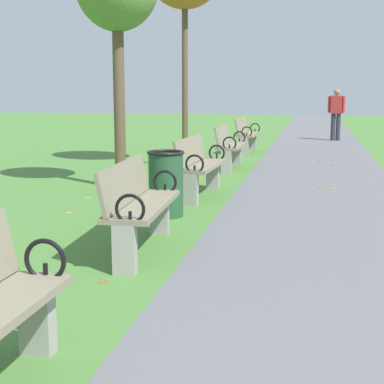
{
  "coord_description": "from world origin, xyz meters",
  "views": [
    {
      "loc": [
        1.16,
        0.75,
        1.6
      ],
      "look_at": [
        -0.05,
        6.65,
        0.55
      ],
      "focal_mm": 54.98,
      "sensor_mm": 36.0,
      "label": 1
    }
  ],
  "objects_px": {
    "park_bench_3": "(139,204)",
    "park_bench_4": "(199,165)",
    "trash_bin": "(166,183)",
    "park_bench_6": "(247,134)",
    "pedestrian_walking": "(336,112)",
    "park_bench_5": "(229,145)"
  },
  "relations": [
    {
      "from": "park_bench_3",
      "to": "park_bench_4",
      "type": "bearing_deg",
      "value": 90.0
    },
    {
      "from": "park_bench_3",
      "to": "pedestrian_walking",
      "type": "relative_size",
      "value": 1.0
    },
    {
      "from": "park_bench_3",
      "to": "pedestrian_walking",
      "type": "height_order",
      "value": "pedestrian_walking"
    },
    {
      "from": "trash_bin",
      "to": "park_bench_4",
      "type": "bearing_deg",
      "value": 84.34
    },
    {
      "from": "park_bench_3",
      "to": "park_bench_4",
      "type": "xyz_separation_m",
      "value": [
        -0.0,
        3.17,
        0.0
      ]
    },
    {
      "from": "park_bench_5",
      "to": "pedestrian_walking",
      "type": "xyz_separation_m",
      "value": [
        2.37,
        7.34,
        0.44
      ]
    },
    {
      "from": "park_bench_5",
      "to": "pedestrian_walking",
      "type": "distance_m",
      "value": 7.73
    },
    {
      "from": "park_bench_3",
      "to": "pedestrian_walking",
      "type": "distance_m",
      "value": 13.96
    },
    {
      "from": "pedestrian_walking",
      "to": "trash_bin",
      "type": "distance_m",
      "value": 12.34
    },
    {
      "from": "park_bench_3",
      "to": "park_bench_4",
      "type": "distance_m",
      "value": 3.17
    },
    {
      "from": "pedestrian_walking",
      "to": "trash_bin",
      "type": "height_order",
      "value": "pedestrian_walking"
    },
    {
      "from": "park_bench_4",
      "to": "park_bench_5",
      "type": "bearing_deg",
      "value": 90.0
    },
    {
      "from": "park_bench_6",
      "to": "trash_bin",
      "type": "xyz_separation_m",
      "value": [
        -0.15,
        -7.94,
        -0.06
      ]
    },
    {
      "from": "park_bench_4",
      "to": "park_bench_6",
      "type": "xyz_separation_m",
      "value": [
        -0.0,
        6.46,
        0.0
      ]
    },
    {
      "from": "park_bench_6",
      "to": "trash_bin",
      "type": "bearing_deg",
      "value": -91.06
    },
    {
      "from": "park_bench_3",
      "to": "park_bench_5",
      "type": "relative_size",
      "value": 1.01
    },
    {
      "from": "park_bench_6",
      "to": "park_bench_5",
      "type": "bearing_deg",
      "value": -90.0
    },
    {
      "from": "park_bench_5",
      "to": "trash_bin",
      "type": "relative_size",
      "value": 1.91
    },
    {
      "from": "park_bench_4",
      "to": "trash_bin",
      "type": "distance_m",
      "value": 1.5
    },
    {
      "from": "park_bench_5",
      "to": "trash_bin",
      "type": "height_order",
      "value": "park_bench_5"
    },
    {
      "from": "park_bench_6",
      "to": "trash_bin",
      "type": "distance_m",
      "value": 7.94
    },
    {
      "from": "pedestrian_walking",
      "to": "park_bench_3",
      "type": "bearing_deg",
      "value": -99.78
    }
  ]
}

